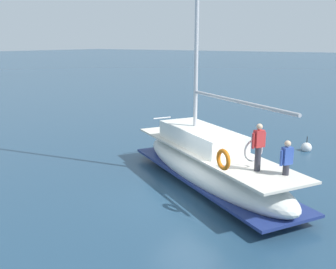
{
  "coord_description": "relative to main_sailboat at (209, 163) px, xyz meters",
  "views": [
    {
      "loc": [
        -11.47,
        -6.79,
        5.6
      ],
      "look_at": [
        1.55,
        2.11,
        1.8
      ],
      "focal_mm": 41.48,
      "sensor_mm": 36.0,
      "label": 1
    }
  ],
  "objects": [
    {
      "name": "ground_plane",
      "position": [
        -1.59,
        -0.17,
        -0.91
      ],
      "size": [
        400.0,
        400.0,
        0.0
      ],
      "primitive_type": "plane",
      "color": "navy"
    },
    {
      "name": "main_sailboat",
      "position": [
        0.0,
        0.0,
        0.0
      ],
      "size": [
        6.83,
        9.53,
        13.17
      ],
      "color": "white",
      "rests_on": "ground"
    },
    {
      "name": "mooring_buoy",
      "position": [
        7.23,
        -1.9,
        -0.74
      ],
      "size": [
        0.55,
        0.55,
        0.87
      ],
      "color": "silver",
      "rests_on": "ground"
    }
  ]
}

